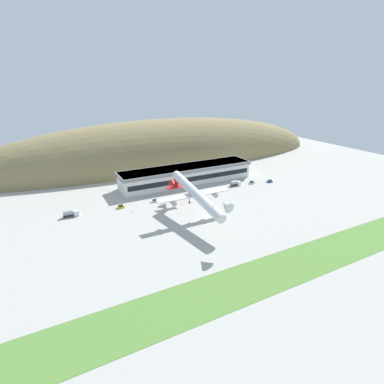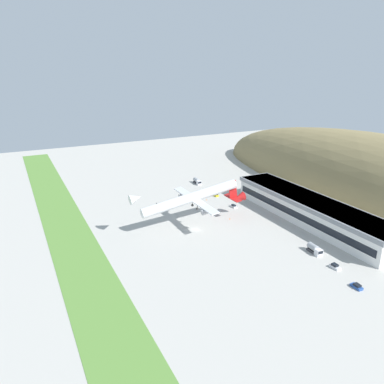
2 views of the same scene
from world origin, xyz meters
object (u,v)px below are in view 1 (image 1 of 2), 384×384
(service_car_1, at_px, (155,201))
(traffic_cone_1, at_px, (131,211))
(service_car_0, at_px, (121,207))
(cargo_airplane, at_px, (195,194))
(traffic_cone_0, at_px, (183,204))
(box_truck, at_px, (235,183))
(service_car_3, at_px, (270,181))
(service_car_2, at_px, (252,183))
(fuel_truck, at_px, (71,214))
(terminal_building, at_px, (187,173))

(service_car_1, xyz_separation_m, traffic_cone_1, (-14.80, -6.84, -0.30))
(service_car_0, distance_m, service_car_1, 18.23)
(service_car_0, xyz_separation_m, service_car_1, (18.23, -0.43, -0.07))
(cargo_airplane, height_order, traffic_cone_0, cargo_airplane)
(cargo_airplane, xyz_separation_m, box_truck, (43.32, 28.55, -10.61))
(service_car_3, relative_size, traffic_cone_0, 6.72)
(service_car_3, bearing_deg, cargo_airplane, -160.30)
(service_car_0, height_order, box_truck, box_truck)
(service_car_0, relative_size, traffic_cone_1, 6.74)
(box_truck, xyz_separation_m, traffic_cone_1, (-67.88, -8.22, -1.24))
(service_car_0, relative_size, service_car_3, 1.00)
(service_car_2, height_order, traffic_cone_0, service_car_2)
(fuel_truck, bearing_deg, service_car_1, -2.12)
(traffic_cone_0, bearing_deg, terminal_building, 59.65)
(cargo_airplane, relative_size, service_car_1, 13.10)
(service_car_3, distance_m, traffic_cone_1, 91.17)
(service_car_0, relative_size, fuel_truck, 0.55)
(service_car_0, xyz_separation_m, traffic_cone_1, (3.43, -7.27, -0.37))
(traffic_cone_1, bearing_deg, box_truck, 6.90)
(service_car_1, xyz_separation_m, service_car_3, (76.30, -3.36, 0.02))
(service_car_3, bearing_deg, terminal_building, 152.74)
(terminal_building, height_order, fuel_truck, terminal_building)
(service_car_3, height_order, box_truck, box_truck)
(terminal_building, xyz_separation_m, service_car_3, (46.65, -24.03, -5.37))
(fuel_truck, bearing_deg, service_car_3, -2.38)
(cargo_airplane, distance_m, box_truck, 52.95)
(service_car_1, bearing_deg, box_truck, 1.48)
(traffic_cone_1, bearing_deg, service_car_0, 115.24)
(service_car_0, height_order, service_car_1, service_car_0)
(service_car_0, height_order, service_car_2, service_car_2)
(box_truck, bearing_deg, service_car_0, -179.24)
(cargo_airplane, distance_m, service_car_0, 40.96)
(cargo_airplane, relative_size, service_car_0, 13.84)
(traffic_cone_1, bearing_deg, service_car_1, 24.82)
(service_car_1, bearing_deg, service_car_0, 178.66)
(service_car_2, xyz_separation_m, traffic_cone_1, (-79.36, -6.64, -0.38))
(service_car_0, distance_m, traffic_cone_1, 8.05)
(cargo_airplane, xyz_separation_m, service_car_2, (54.80, 26.98, -11.48))
(fuel_truck, relative_size, traffic_cone_0, 12.36)
(service_car_1, height_order, box_truck, box_truck)
(traffic_cone_0, bearing_deg, traffic_cone_1, 174.26)
(terminal_building, xyz_separation_m, service_car_0, (-47.88, -20.25, -5.33))
(service_car_3, distance_m, traffic_cone_0, 64.64)
(service_car_2, relative_size, fuel_truck, 0.52)
(terminal_building, distance_m, fuel_truck, 74.14)
(box_truck, bearing_deg, service_car_3, -11.51)
(terminal_building, xyz_separation_m, service_car_1, (-29.66, -20.67, -5.39))
(service_car_3, bearing_deg, traffic_cone_0, -174.51)
(service_car_0, bearing_deg, service_car_2, -0.43)
(service_car_2, xyz_separation_m, service_car_3, (11.74, -3.16, -0.06))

